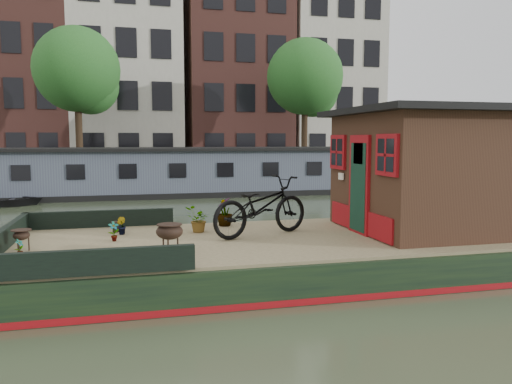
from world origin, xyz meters
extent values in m
plane|color=#2F3D27|center=(0.00, 0.00, 0.00)|extent=(120.00, 120.00, 0.00)
cube|color=black|center=(0.00, 0.00, 0.30)|extent=(12.00, 4.00, 0.60)
cube|color=maroon|center=(0.00, 0.00, 0.06)|extent=(12.02, 4.02, 0.10)
cube|color=#97895D|center=(0.00, 0.00, 0.62)|extent=(11.80, 3.80, 0.05)
cube|color=black|center=(-5.92, 0.00, 0.82)|extent=(0.12, 4.00, 0.35)
cube|color=black|center=(-4.50, 1.92, 0.82)|extent=(3.00, 0.12, 0.35)
cube|color=black|center=(-4.50, -1.92, 0.82)|extent=(3.00, 0.12, 0.35)
cube|color=black|center=(2.20, 0.00, 1.80)|extent=(3.50, 3.00, 2.30)
cube|color=black|center=(2.20, 0.00, 3.01)|extent=(4.00, 3.50, 0.12)
cube|color=maroon|center=(0.42, 0.00, 1.60)|extent=(0.06, 0.80, 1.90)
cube|color=black|center=(0.40, 0.00, 1.55)|extent=(0.04, 0.64, 1.70)
cube|color=maroon|center=(0.42, -1.05, 2.20)|extent=(0.06, 0.72, 0.72)
cube|color=maroon|center=(0.42, 1.05, 2.20)|extent=(0.06, 0.72, 0.72)
imported|color=black|center=(-1.48, 0.24, 1.21)|extent=(2.26, 1.50, 1.12)
imported|color=brown|center=(-4.17, 0.34, 0.83)|extent=(0.22, 0.17, 0.36)
imported|color=maroon|center=(-4.05, 0.98, 0.82)|extent=(0.23, 0.24, 0.33)
imported|color=brown|center=(-2.60, 0.84, 0.90)|extent=(0.59, 0.57, 0.50)
imported|color=brown|center=(-1.96, 1.46, 0.95)|extent=(0.41, 0.41, 0.60)
imported|color=#A0552F|center=(-5.55, -0.52, 0.79)|extent=(0.15, 0.17, 0.27)
cylinder|color=black|center=(-4.17, 1.25, 0.76)|extent=(0.19, 0.19, 0.21)
cylinder|color=black|center=(-4.15, -1.69, 0.75)|extent=(0.18, 0.18, 0.21)
cube|color=#46505D|center=(0.00, 14.00, 1.00)|extent=(20.00, 4.00, 2.00)
cube|color=black|center=(0.00, 14.00, 2.05)|extent=(20.40, 4.40, 0.12)
cube|color=black|center=(0.00, 14.00, 0.12)|extent=(20.00, 4.05, 0.24)
cube|color=#47443F|center=(0.00, 20.50, 0.45)|extent=(60.00, 6.00, 0.90)
cube|color=brown|center=(-10.50, 27.50, 7.50)|extent=(6.00, 8.00, 15.00)
cube|color=#B7B2A3|center=(-4.00, 27.50, 8.25)|extent=(7.00, 8.00, 16.50)
cube|color=brown|center=(3.50, 27.50, 7.75)|extent=(7.00, 8.00, 15.50)
cube|color=#B7B2A3|center=(10.50, 27.50, 8.00)|extent=(6.50, 8.00, 16.00)
cylinder|color=#332316|center=(-6.50, 19.00, 2.90)|extent=(0.36, 0.36, 4.00)
sphere|color=#194517|center=(-6.50, 19.00, 6.10)|extent=(4.40, 4.40, 4.40)
sphere|color=#194517|center=(-5.90, 19.30, 5.30)|extent=(3.00, 3.00, 3.00)
cylinder|color=#332316|center=(6.00, 19.00, 2.90)|extent=(0.36, 0.36, 4.00)
sphere|color=#194517|center=(6.00, 19.00, 6.10)|extent=(4.40, 4.40, 4.40)
sphere|color=#194517|center=(6.60, 19.30, 5.30)|extent=(3.00, 3.00, 3.00)
camera|label=1|loc=(-3.82, -8.80, 2.46)|focal=35.00mm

